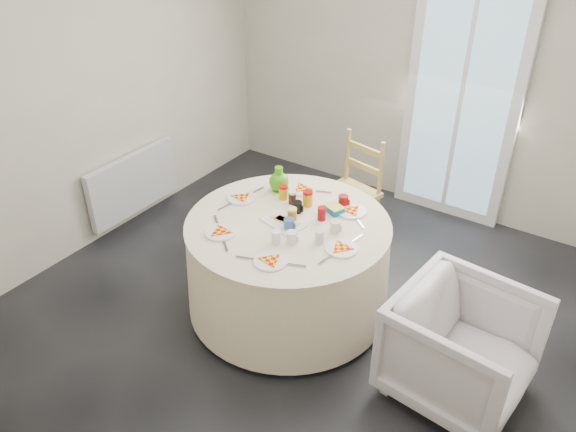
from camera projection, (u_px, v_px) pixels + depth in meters
The scene contains 14 objects.
floor at pixel (300, 306), 4.26m from camera, with size 4.00×4.00×0.00m, color black.
wall_back at pixel (424, 70), 4.98m from camera, with size 4.00×0.02×2.60m, color #BCB5A3.
wall_left at pixel (93, 91), 4.51m from camera, with size 0.02×4.00×2.60m, color #BCB5A3.
glass_door at pixel (461, 107), 4.89m from camera, with size 1.00×0.08×2.10m, color silver.
radiator at pixel (134, 183), 5.11m from camera, with size 0.07×1.00×0.55m, color silver.
table at pixel (288, 266), 4.07m from camera, with size 1.47×1.47×0.75m, color beige.
wooden_chair at pixel (349, 193), 4.78m from camera, with size 0.43×0.41×0.96m, color tan, non-canonical shape.
armchair at pixel (463, 344), 3.38m from camera, with size 0.77×0.72×0.80m, color silver.
place_settings at pixel (288, 220), 3.86m from camera, with size 1.15×1.15×0.02m, color white, non-canonical shape.
jar_cluster at pixel (301, 200), 3.99m from camera, with size 0.44×0.22×0.13m, color maroon, non-canonical shape.
butter_tub at pixel (334, 208), 3.97m from camera, with size 0.14×0.10×0.05m, color #086790.
green_pitcher at pixel (279, 176), 4.19m from camera, with size 0.15×0.15×0.19m, color #379B0C, non-canonical shape.
cheese_platter at pixel (283, 220), 3.85m from camera, with size 0.29×0.19×0.04m, color white, non-canonical shape.
mugs_glasses at pixel (310, 220), 3.79m from camera, with size 0.55×0.55×0.10m, color #A19895, non-canonical shape.
Camera 1 is at (1.73, -2.75, 2.84)m, focal length 35.00 mm.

